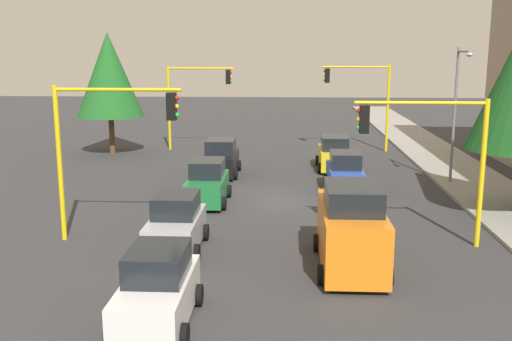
{
  "coord_description": "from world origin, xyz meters",
  "views": [
    {
      "loc": [
        26.52,
        0.7,
        6.92
      ],
      "look_at": [
        -1.16,
        -0.78,
        1.2
      ],
      "focal_mm": 41.47,
      "sensor_mm": 36.0,
      "label": 1
    }
  ],
  "objects_px": {
    "traffic_signal_far_left": "(362,91)",
    "car_silver": "(176,225)",
    "street_lamp_curbside": "(457,101)",
    "car_yellow": "(334,154)",
    "car_white": "(158,290)",
    "car_green": "(207,184)",
    "delivery_van_orange": "(351,229)",
    "tree_opposite_side": "(109,75)",
    "traffic_signal_near_right": "(107,132)",
    "car_blue": "(345,173)",
    "traffic_signal_near_left": "(429,142)",
    "traffic_signal_far_right": "(194,91)",
    "car_black": "(221,159)"
  },
  "relations": [
    {
      "from": "delivery_van_orange",
      "to": "car_green",
      "type": "relative_size",
      "value": 1.3
    },
    {
      "from": "car_blue",
      "to": "car_green",
      "type": "bearing_deg",
      "value": -67.48
    },
    {
      "from": "tree_opposite_side",
      "to": "traffic_signal_far_left",
      "type": "bearing_deg",
      "value": 96.82
    },
    {
      "from": "traffic_signal_near_right",
      "to": "tree_opposite_side",
      "type": "xyz_separation_m",
      "value": [
        -18.0,
        -5.3,
        1.24
      ]
    },
    {
      "from": "traffic_signal_far_right",
      "to": "traffic_signal_near_left",
      "type": "distance_m",
      "value": 22.99
    },
    {
      "from": "traffic_signal_near_right",
      "to": "delivery_van_orange",
      "type": "relative_size",
      "value": 1.18
    },
    {
      "from": "car_blue",
      "to": "car_black",
      "type": "xyz_separation_m",
      "value": [
        -3.51,
        -6.56,
        0.0
      ]
    },
    {
      "from": "traffic_signal_near_right",
      "to": "street_lamp_curbside",
      "type": "height_order",
      "value": "street_lamp_curbside"
    },
    {
      "from": "street_lamp_curbside",
      "to": "car_yellow",
      "type": "bearing_deg",
      "value": -124.2
    },
    {
      "from": "traffic_signal_far_left",
      "to": "car_blue",
      "type": "distance_m",
      "value": 12.42
    },
    {
      "from": "car_green",
      "to": "car_silver",
      "type": "xyz_separation_m",
      "value": [
        6.43,
        -0.23,
        -0.0
      ]
    },
    {
      "from": "car_silver",
      "to": "car_black",
      "type": "height_order",
      "value": "same"
    },
    {
      "from": "car_green",
      "to": "car_white",
      "type": "bearing_deg",
      "value": 1.71
    },
    {
      "from": "car_yellow",
      "to": "car_white",
      "type": "bearing_deg",
      "value": -16.6
    },
    {
      "from": "traffic_signal_far_left",
      "to": "car_green",
      "type": "bearing_deg",
      "value": -30.85
    },
    {
      "from": "traffic_signal_far_left",
      "to": "car_silver",
      "type": "bearing_deg",
      "value": -23.0
    },
    {
      "from": "traffic_signal_far_left",
      "to": "traffic_signal_near_left",
      "type": "xyz_separation_m",
      "value": [
        20.0,
        -0.1,
        -0.41
      ]
    },
    {
      "from": "street_lamp_curbside",
      "to": "car_green",
      "type": "bearing_deg",
      "value": -71.38
    },
    {
      "from": "traffic_signal_near_left",
      "to": "street_lamp_curbside",
      "type": "height_order",
      "value": "street_lamp_curbside"
    },
    {
      "from": "traffic_signal_near_left",
      "to": "traffic_signal_near_right",
      "type": "bearing_deg",
      "value": -90.0
    },
    {
      "from": "delivery_van_orange",
      "to": "car_green",
      "type": "distance_m",
      "value": 9.7
    },
    {
      "from": "tree_opposite_side",
      "to": "traffic_signal_near_right",
      "type": "bearing_deg",
      "value": 16.42
    },
    {
      "from": "traffic_signal_near_left",
      "to": "tree_opposite_side",
      "type": "relative_size",
      "value": 0.66
    },
    {
      "from": "street_lamp_curbside",
      "to": "car_silver",
      "type": "distance_m",
      "value": 16.58
    },
    {
      "from": "tree_opposite_side",
      "to": "car_white",
      "type": "relative_size",
      "value": 2.12
    },
    {
      "from": "tree_opposite_side",
      "to": "delivery_van_orange",
      "type": "bearing_deg",
      "value": 34.12
    },
    {
      "from": "traffic_signal_far_right",
      "to": "traffic_signal_far_left",
      "type": "height_order",
      "value": "traffic_signal_far_left"
    },
    {
      "from": "car_blue",
      "to": "delivery_van_orange",
      "type": "bearing_deg",
      "value": -4.29
    },
    {
      "from": "street_lamp_curbside",
      "to": "car_white",
      "type": "xyz_separation_m",
      "value": [
        16.19,
        -11.75,
        -3.45
      ]
    },
    {
      "from": "traffic_signal_far_right",
      "to": "street_lamp_curbside",
      "type": "bearing_deg",
      "value": 55.13
    },
    {
      "from": "car_silver",
      "to": "traffic_signal_far_left",
      "type": "bearing_deg",
      "value": 157.0
    },
    {
      "from": "traffic_signal_near_right",
      "to": "car_black",
      "type": "bearing_deg",
      "value": 167.06
    },
    {
      "from": "car_green",
      "to": "traffic_signal_near_right",
      "type": "bearing_deg",
      "value": -26.71
    },
    {
      "from": "traffic_signal_near_right",
      "to": "traffic_signal_near_left",
      "type": "xyz_separation_m",
      "value": [
        0.0,
        11.33,
        -0.27
      ]
    },
    {
      "from": "tree_opposite_side",
      "to": "car_green",
      "type": "relative_size",
      "value": 2.16
    },
    {
      "from": "traffic_signal_far_right",
      "to": "car_silver",
      "type": "relative_size",
      "value": 1.59
    },
    {
      "from": "tree_opposite_side",
      "to": "car_green",
      "type": "bearing_deg",
      "value": 32.95
    },
    {
      "from": "tree_opposite_side",
      "to": "car_white",
      "type": "bearing_deg",
      "value": 18.96
    },
    {
      "from": "car_green",
      "to": "car_white",
      "type": "height_order",
      "value": "same"
    },
    {
      "from": "car_white",
      "to": "traffic_signal_near_right",
      "type": "bearing_deg",
      "value": -154.48
    },
    {
      "from": "street_lamp_curbside",
      "to": "traffic_signal_far_right",
      "type": "bearing_deg",
      "value": -124.87
    },
    {
      "from": "traffic_signal_near_left",
      "to": "car_silver",
      "type": "xyz_separation_m",
      "value": [
        0.91,
        -8.77,
        -2.85
      ]
    },
    {
      "from": "traffic_signal_far_left",
      "to": "car_silver",
      "type": "relative_size",
      "value": 1.62
    },
    {
      "from": "delivery_van_orange",
      "to": "car_black",
      "type": "distance_m",
      "value": 15.19
    },
    {
      "from": "car_blue",
      "to": "car_white",
      "type": "xyz_separation_m",
      "value": [
        14.8,
        -6.11,
        0.0
      ]
    },
    {
      "from": "street_lamp_curbside",
      "to": "delivery_van_orange",
      "type": "bearing_deg",
      "value": -28.33
    },
    {
      "from": "tree_opposite_side",
      "to": "traffic_signal_near_left",
      "type": "bearing_deg",
      "value": 42.73
    },
    {
      "from": "traffic_signal_near_left",
      "to": "car_black",
      "type": "distance_m",
      "value": 14.83
    },
    {
      "from": "car_yellow",
      "to": "car_silver",
      "type": "bearing_deg",
      "value": -24.53
    },
    {
      "from": "traffic_signal_near_left",
      "to": "car_blue",
      "type": "distance_m",
      "value": 8.93
    }
  ]
}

